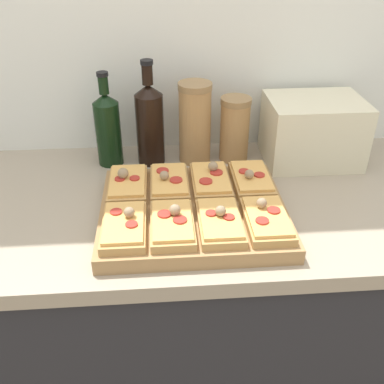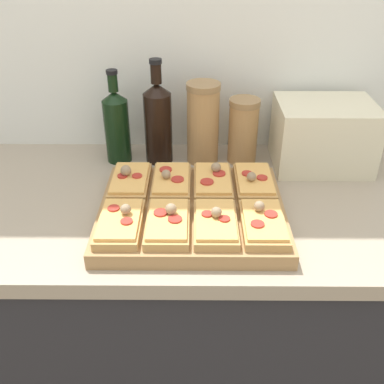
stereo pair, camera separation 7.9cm
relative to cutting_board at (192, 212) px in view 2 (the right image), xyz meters
The scene contains 16 objects.
wall_back 0.55m from the cutting_board, 82.13° to the left, with size 6.00×0.06×2.50m.
kitchen_counter 0.49m from the cutting_board, 56.99° to the left, with size 2.63×0.67×0.93m.
cutting_board is the anchor object (origin of this frame).
pizza_slice_back_left 0.19m from the cutting_board, 150.21° to the left, with size 0.10×0.17×0.06m.
pizza_slice_back_midleft 0.11m from the cutting_board, 120.43° to the left, with size 0.10×0.17×0.05m.
pizza_slice_back_midright 0.11m from the cutting_board, 59.79° to the left, with size 0.10×0.17×0.05m.
pizza_slice_back_right 0.19m from the cutting_board, 29.69° to the left, with size 0.10×0.17×0.05m.
pizza_slice_front_left 0.19m from the cutting_board, 150.32° to the right, with size 0.10×0.17×0.05m.
pizza_slice_front_midleft 0.11m from the cutting_board, 120.27° to the right, with size 0.10×0.17×0.05m.
pizza_slice_front_midright 0.11m from the cutting_board, 59.71° to the right, with size 0.10×0.17×0.05m.
pizza_slice_front_right 0.19m from the cutting_board, 29.59° to the right, with size 0.10×0.17×0.05m.
olive_oil_bottle 0.40m from the cutting_board, 125.59° to the left, with size 0.07×0.07×0.28m.
wine_bottle 0.35m from the cutting_board, 108.01° to the left, with size 0.08×0.08×0.31m.
grain_jar_tall 0.33m from the cutting_board, 84.48° to the left, with size 0.10×0.10×0.24m.
grain_jar_short 0.36m from the cutting_board, 64.48° to the left, with size 0.09×0.09×0.19m.
toaster_oven 0.48m from the cutting_board, 37.26° to the left, with size 0.30×0.21×0.19m.
Camera 2 is at (-0.06, -0.69, 1.57)m, focal length 42.00 mm.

